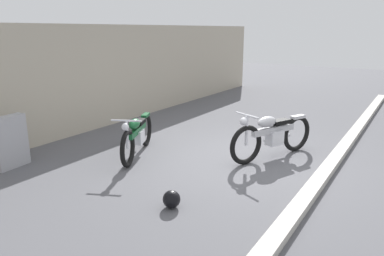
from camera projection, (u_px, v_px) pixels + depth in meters
ground_plane at (242, 160)px, 7.17m from camera, size 40.00×40.00×0.00m
building_wall at (86, 79)px, 9.08m from camera, size 18.00×0.30×2.63m
curb_strip at (324, 174)px, 6.34m from camera, size 18.00×0.24×0.12m
stone_marker at (10, 142)px, 6.71m from camera, size 0.65×0.26×0.98m
helmet at (172, 199)px, 5.25m from camera, size 0.26×0.26×0.26m
motorcycle_silver at (272, 135)px, 7.23m from camera, size 2.05×1.05×0.98m
motorcycle_green at (137, 135)px, 7.35m from camera, size 1.88×1.00×0.91m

